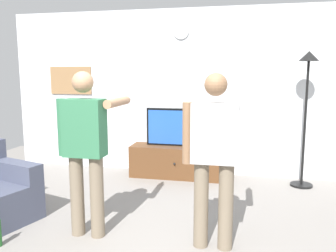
{
  "coord_description": "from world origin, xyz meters",
  "views": [
    {
      "loc": [
        0.78,
        -2.72,
        1.67
      ],
      "look_at": [
        -0.06,
        1.2,
        1.05
      ],
      "focal_mm": 36.78,
      "sensor_mm": 36.0,
      "label": 1
    }
  ],
  "objects_px": {
    "tv_stand": "(177,162)",
    "floor_lamp": "(307,91)",
    "television": "(178,127)",
    "person_standing_nearer_lamp": "(86,145)",
    "person_standing_nearer_couch": "(215,151)",
    "framed_picture": "(71,80)",
    "wall_clock": "(181,31)"
  },
  "relations": [
    {
      "from": "tv_stand",
      "to": "floor_lamp",
      "type": "height_order",
      "value": "floor_lamp"
    },
    {
      "from": "television",
      "to": "person_standing_nearer_lamp",
      "type": "relative_size",
      "value": 0.61
    },
    {
      "from": "person_standing_nearer_lamp",
      "to": "person_standing_nearer_couch",
      "type": "height_order",
      "value": "person_standing_nearer_lamp"
    },
    {
      "from": "television",
      "to": "floor_lamp",
      "type": "xyz_separation_m",
      "value": [
        1.9,
        -0.11,
        0.61
      ]
    },
    {
      "from": "floor_lamp",
      "to": "person_standing_nearer_couch",
      "type": "xyz_separation_m",
      "value": [
        -1.14,
        -2.1,
        -0.46
      ]
    },
    {
      "from": "floor_lamp",
      "to": "person_standing_nearer_lamp",
      "type": "relative_size",
      "value": 1.17
    },
    {
      "from": "television",
      "to": "floor_lamp",
      "type": "distance_m",
      "value": 2.0
    },
    {
      "from": "tv_stand",
      "to": "framed_picture",
      "type": "relative_size",
      "value": 1.96
    },
    {
      "from": "person_standing_nearer_lamp",
      "to": "person_standing_nearer_couch",
      "type": "relative_size",
      "value": 1.01
    },
    {
      "from": "person_standing_nearer_lamp",
      "to": "tv_stand",
      "type": "bearing_deg",
      "value": 76.43
    },
    {
      "from": "person_standing_nearer_lamp",
      "to": "framed_picture",
      "type": "bearing_deg",
      "value": 120.16
    },
    {
      "from": "television",
      "to": "person_standing_nearer_couch",
      "type": "relative_size",
      "value": 0.61
    },
    {
      "from": "tv_stand",
      "to": "wall_clock",
      "type": "relative_size",
      "value": 5.8
    },
    {
      "from": "wall_clock",
      "to": "person_standing_nearer_couch",
      "type": "height_order",
      "value": "wall_clock"
    },
    {
      "from": "person_standing_nearer_couch",
      "to": "floor_lamp",
      "type": "bearing_deg",
      "value": 61.51
    },
    {
      "from": "framed_picture",
      "to": "person_standing_nearer_lamp",
      "type": "relative_size",
      "value": 0.45
    },
    {
      "from": "floor_lamp",
      "to": "tv_stand",
      "type": "bearing_deg",
      "value": 178.08
    },
    {
      "from": "wall_clock",
      "to": "person_standing_nearer_couch",
      "type": "xyz_separation_m",
      "value": [
        0.76,
        -2.45,
        -1.39
      ]
    },
    {
      "from": "television",
      "to": "person_standing_nearer_couch",
      "type": "height_order",
      "value": "person_standing_nearer_couch"
    },
    {
      "from": "tv_stand",
      "to": "person_standing_nearer_couch",
      "type": "bearing_deg",
      "value": -70.64
    },
    {
      "from": "floor_lamp",
      "to": "person_standing_nearer_lamp",
      "type": "bearing_deg",
      "value": -138.86
    },
    {
      "from": "wall_clock",
      "to": "framed_picture",
      "type": "bearing_deg",
      "value": 179.85
    },
    {
      "from": "tv_stand",
      "to": "wall_clock",
      "type": "height_order",
      "value": "wall_clock"
    },
    {
      "from": "television",
      "to": "wall_clock",
      "type": "bearing_deg",
      "value": 90.0
    },
    {
      "from": "wall_clock",
      "to": "framed_picture",
      "type": "xyz_separation_m",
      "value": [
        -1.97,
        0.0,
        -0.8
      ]
    },
    {
      "from": "television",
      "to": "person_standing_nearer_couch",
      "type": "distance_m",
      "value": 2.34
    },
    {
      "from": "wall_clock",
      "to": "person_standing_nearer_lamp",
      "type": "height_order",
      "value": "wall_clock"
    },
    {
      "from": "floor_lamp",
      "to": "person_standing_nearer_couch",
      "type": "height_order",
      "value": "floor_lamp"
    },
    {
      "from": "tv_stand",
      "to": "television",
      "type": "height_order",
      "value": "television"
    },
    {
      "from": "wall_clock",
      "to": "television",
      "type": "bearing_deg",
      "value": -90.0
    },
    {
      "from": "television",
      "to": "framed_picture",
      "type": "bearing_deg",
      "value": 172.8
    },
    {
      "from": "television",
      "to": "wall_clock",
      "type": "relative_size",
      "value": 3.95
    }
  ]
}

